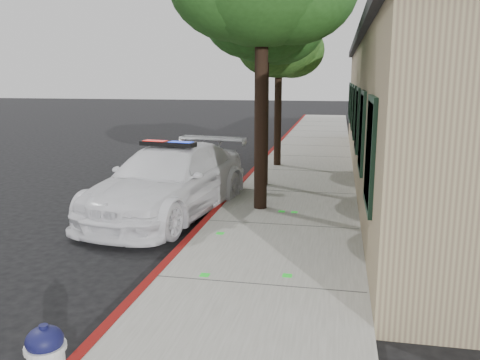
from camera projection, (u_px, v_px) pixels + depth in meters
name	position (u px, v px, depth m)	size (l,w,h in m)	color
ground	(150.00, 285.00, 7.47)	(120.00, 120.00, 0.00)	black
sidewalk	(279.00, 228.00, 10.04)	(3.20, 60.00, 0.15)	gray
red_curb	(206.00, 223.00, 10.33)	(0.14, 60.00, 0.16)	maroon
clapboard_building	(480.00, 110.00, 14.41)	(7.30, 20.89, 4.24)	tan
police_car	(169.00, 181.00, 11.17)	(2.98, 5.62, 1.67)	white
street_tree_mid	(265.00, 17.00, 12.92)	(3.11, 3.17, 5.90)	black
street_tree_far	(280.00, 45.00, 16.00)	(2.83, 2.82, 5.21)	black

